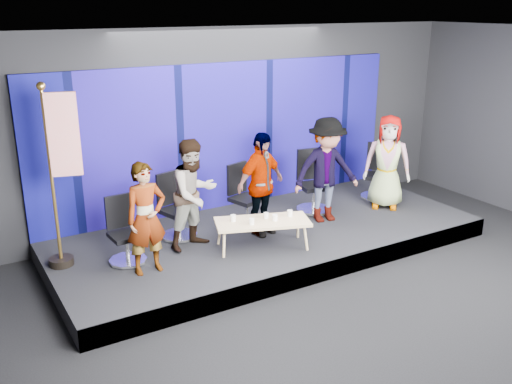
# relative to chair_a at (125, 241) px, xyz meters

# --- Properties ---
(ground) EXTENTS (10.00, 10.00, 0.00)m
(ground) POSITION_rel_chair_a_xyz_m (2.41, -2.52, -0.62)
(ground) COLOR black
(ground) RESTS_ON ground
(room_walls) EXTENTS (10.02, 8.02, 3.51)m
(room_walls) POSITION_rel_chair_a_xyz_m (2.41, -2.52, 1.81)
(room_walls) COLOR black
(room_walls) RESTS_ON ground
(riser) EXTENTS (7.00, 3.00, 0.30)m
(riser) POSITION_rel_chair_a_xyz_m (2.41, -0.02, -0.47)
(riser) COLOR black
(riser) RESTS_ON ground
(backdrop) EXTENTS (7.00, 0.08, 2.60)m
(backdrop) POSITION_rel_chair_a_xyz_m (2.41, 1.43, 0.98)
(backdrop) COLOR #070A5C
(backdrop) RESTS_ON riser
(chair_a) EXTENTS (0.58, 0.58, 0.97)m
(chair_a) POSITION_rel_chair_a_xyz_m (0.00, 0.00, 0.00)
(chair_a) COLOR silver
(chair_a) RESTS_ON riser
(panelist_a) EXTENTS (0.60, 0.41, 1.58)m
(panelist_a) POSITION_rel_chair_a_xyz_m (0.17, -0.47, 0.47)
(panelist_a) COLOR black
(panelist_a) RESTS_ON riser
(chair_b) EXTENTS (0.72, 0.72, 1.05)m
(chair_b) POSITION_rel_chair_a_xyz_m (1.00, 0.48, 0.02)
(chair_b) COLOR silver
(chair_b) RESTS_ON riser
(panelist_b) EXTENTS (0.96, 0.83, 1.69)m
(panelist_b) POSITION_rel_chair_a_xyz_m (1.10, -0.02, 0.53)
(panelist_b) COLOR black
(panelist_b) RESTS_ON riser
(chair_c) EXTENTS (0.72, 0.72, 1.03)m
(chair_c) POSITION_rel_chair_a_xyz_m (2.22, 0.43, 0.02)
(chair_c) COLOR silver
(chair_c) RESTS_ON riser
(panelist_c) EXTENTS (1.06, 0.66, 1.67)m
(panelist_c) POSITION_rel_chair_a_xyz_m (2.23, -0.07, 0.52)
(panelist_c) COLOR black
(panelist_c) RESTS_ON riser
(chair_d) EXTENTS (0.74, 0.74, 1.11)m
(chair_d) POSITION_rel_chair_a_xyz_m (3.58, 0.37, 0.04)
(chair_d) COLOR silver
(chair_d) RESTS_ON riser
(panelist_d) EXTENTS (1.27, 0.88, 1.80)m
(panelist_d) POSITION_rel_chair_a_xyz_m (3.48, -0.13, 0.58)
(panelist_d) COLOR black
(panelist_d) RESTS_ON riser
(chair_e) EXTENTS (0.83, 0.83, 1.05)m
(chair_e) POSITION_rel_chair_a_xyz_m (5.06, 0.32, 0.02)
(chair_e) COLOR silver
(chair_e) RESTS_ON riser
(panelist_e) EXTENTS (0.98, 0.96, 1.70)m
(panelist_e) POSITION_rel_chair_a_xyz_m (4.86, -0.14, 0.53)
(panelist_e) COLOR black
(panelist_e) RESTS_ON riser
(coffee_table) EXTENTS (1.54, 1.05, 0.44)m
(coffee_table) POSITION_rel_chair_a_xyz_m (1.96, -0.58, 0.08)
(coffee_table) COLOR tan
(coffee_table) RESTS_ON riser
(mug_a) EXTENTS (0.08, 0.08, 0.10)m
(mug_a) POSITION_rel_chair_a_xyz_m (1.57, -0.37, 0.17)
(mug_a) COLOR white
(mug_a) RESTS_ON coffee_table
(mug_b) EXTENTS (0.08, 0.08, 0.09)m
(mug_b) POSITION_rel_chair_a_xyz_m (1.74, -0.63, 0.16)
(mug_b) COLOR white
(mug_b) RESTS_ON coffee_table
(mug_c) EXTENTS (0.07, 0.07, 0.09)m
(mug_c) POSITION_rel_chair_a_xyz_m (2.06, -0.52, 0.16)
(mug_c) COLOR white
(mug_c) RESTS_ON coffee_table
(mug_d) EXTENTS (0.08, 0.08, 0.10)m
(mug_d) POSITION_rel_chair_a_xyz_m (2.12, -0.67, 0.16)
(mug_d) COLOR white
(mug_d) RESTS_ON coffee_table
(mug_e) EXTENTS (0.08, 0.08, 0.10)m
(mug_e) POSITION_rel_chair_a_xyz_m (2.42, -0.63, 0.17)
(mug_e) COLOR white
(mug_e) RESTS_ON coffee_table
(flag_stand) EXTENTS (0.58, 0.35, 2.61)m
(flag_stand) POSITION_rel_chair_a_xyz_m (-0.72, 0.31, 1.06)
(flag_stand) COLOR black
(flag_stand) RESTS_ON riser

